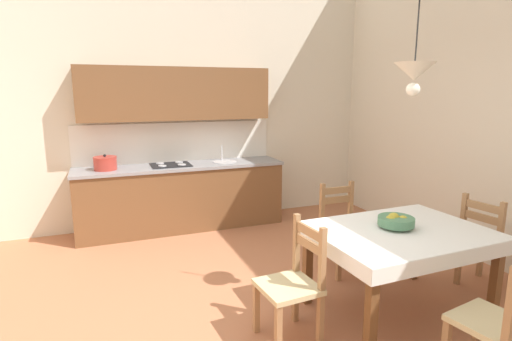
{
  "coord_description": "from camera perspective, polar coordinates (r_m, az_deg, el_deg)",
  "views": [
    {
      "loc": [
        -1.1,
        -2.78,
        1.89
      ],
      "look_at": [
        0.35,
        0.94,
        1.1
      ],
      "focal_mm": 28.37,
      "sensor_mm": 36.0,
      "label": 1
    }
  ],
  "objects": [
    {
      "name": "dining_chair_tv_side",
      "position": [
        3.21,
        5.19,
        -15.67
      ],
      "size": [
        0.45,
        0.45,
        0.93
      ],
      "color": "#D1BC89",
      "rests_on": "ground_plane"
    },
    {
      "name": "pendant_lamp",
      "position": [
        3.5,
        21.41,
        12.71
      ],
      "size": [
        0.32,
        0.32,
        0.8
      ],
      "color": "black"
    },
    {
      "name": "ground_plane",
      "position": [
        3.56,
        0.31,
        -21.82
      ],
      "size": [
        6.23,
        6.51,
        0.1
      ],
      "primitive_type": "cube",
      "color": "#B7704C"
    },
    {
      "name": "dining_chair_kitchen_side",
      "position": [
        4.43,
        12.14,
        -8.19
      ],
      "size": [
        0.42,
        0.42,
        0.93
      ],
      "color": "#D1BC89",
      "rests_on": "ground_plane"
    },
    {
      "name": "dining_table",
      "position": [
        3.65,
        19.57,
        -9.55
      ],
      "size": [
        1.46,
        1.1,
        0.75
      ],
      "color": "brown",
      "rests_on": "ground_plane"
    },
    {
      "name": "wall_back",
      "position": [
        5.9,
        -10.79,
        12.3
      ],
      "size": [
        6.23,
        0.12,
        4.05
      ],
      "primitive_type": "cube",
      "color": "silver",
      "rests_on": "ground_plane"
    },
    {
      "name": "dining_chair_window_side",
      "position": [
        4.51,
        29.82,
        -9.11
      ],
      "size": [
        0.47,
        0.47,
        0.93
      ],
      "color": "#D1BC89",
      "rests_on": "ground_plane"
    },
    {
      "name": "dining_chair_camera_side",
      "position": [
        3.13,
        30.98,
        -18.1
      ],
      "size": [
        0.48,
        0.48,
        0.93
      ],
      "color": "#D1BC89",
      "rests_on": "ground_plane"
    },
    {
      "name": "fruit_bowl",
      "position": [
        3.63,
        19.1,
        -6.76
      ],
      "size": [
        0.3,
        0.3,
        0.12
      ],
      "color": "#4C7F5B",
      "rests_on": "dining_table"
    },
    {
      "name": "kitchen_cabinetry",
      "position": [
        5.65,
        -10.63,
        0.44
      ],
      "size": [
        2.79,
        0.63,
        2.2
      ],
      "color": "brown",
      "rests_on": "ground_plane"
    }
  ]
}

